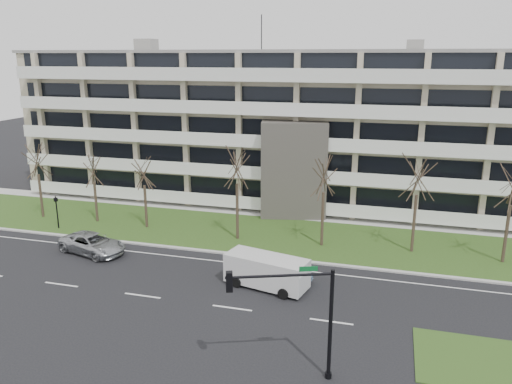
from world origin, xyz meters
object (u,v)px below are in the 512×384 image
(traffic_signal, at_px, (296,308))
(pedestrian_signal, at_px, (57,208))
(white_van, at_px, (268,269))
(blue_sedan, at_px, (279,271))
(silver_pickup, at_px, (93,244))

(traffic_signal, xyz_separation_m, pedestrian_signal, (-24.21, 15.31, -1.84))
(white_van, bearing_deg, pedestrian_signal, 176.53)
(white_van, bearing_deg, traffic_signal, -55.03)
(blue_sedan, xyz_separation_m, white_van, (-0.52, -1.02, 0.54))
(silver_pickup, bearing_deg, pedestrian_signal, 71.14)
(white_van, relative_size, pedestrian_signal, 1.95)
(silver_pickup, distance_m, white_van, 14.63)
(silver_pickup, bearing_deg, traffic_signal, -106.89)
(silver_pickup, height_order, traffic_signal, traffic_signal)
(white_van, distance_m, pedestrian_signal, 21.51)
(traffic_signal, bearing_deg, pedestrian_signal, 126.89)
(traffic_signal, bearing_deg, silver_pickup, 127.40)
(blue_sedan, distance_m, white_van, 1.26)
(blue_sedan, bearing_deg, white_van, 159.34)
(white_van, distance_m, traffic_signal, 10.11)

